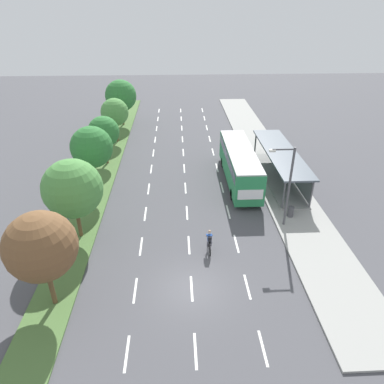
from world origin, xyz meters
The scene contains 17 objects.
ground_plane centered at (0.00, 0.00, 0.00)m, with size 140.00×140.00×0.00m, color #4C4C51.
median_strip centered at (-8.30, 20.00, 0.06)m, with size 2.60×52.00×0.12m, color #4C7038.
sidewalk_right centered at (9.25, 20.00, 0.07)m, with size 4.50×52.00×0.15m, color #9E9E99.
lane_divider_left centered at (-3.50, 17.64, 0.00)m, with size 0.14×46.27×0.01m.
lane_divider_center centered at (0.00, 17.64, 0.00)m, with size 0.14×46.27×0.01m.
lane_divider_right centered at (3.50, 17.64, 0.00)m, with size 0.14×46.27×0.01m.
bus_shelter centered at (9.53, 14.64, 1.87)m, with size 2.90×12.49×2.86m.
bus centered at (5.25, 14.38, 2.07)m, with size 2.54×11.29×3.37m.
cyclist centered at (1.43, 3.67, 0.79)m, with size 0.46×1.82×1.71m.
median_tree_nearest centered at (-8.10, -0.87, 4.23)m, with size 3.90×3.90×6.07m.
median_tree_second centered at (-8.11, 5.81, 4.13)m, with size 4.25×4.25×6.14m.
median_tree_third centered at (-8.08, 12.49, 4.58)m, with size 3.63×3.63×6.30m.
median_tree_fourth centered at (-8.33, 19.17, 3.65)m, with size 3.26×3.26×5.18m.
median_tree_fifth centered at (-8.16, 25.85, 3.79)m, with size 3.33×3.33×5.35m.
median_tree_farthest centered at (-8.26, 32.53, 4.18)m, with size 4.25×4.25×6.19m.
streetlight centered at (7.42, 6.57, 3.89)m, with size 1.91×0.24×6.50m.
trash_bin centered at (8.45, 7.69, 0.57)m, with size 0.52×0.52×0.85m, color #4C4C51.
Camera 1 is at (-0.71, -16.16, 15.82)m, focal length 32.77 mm.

